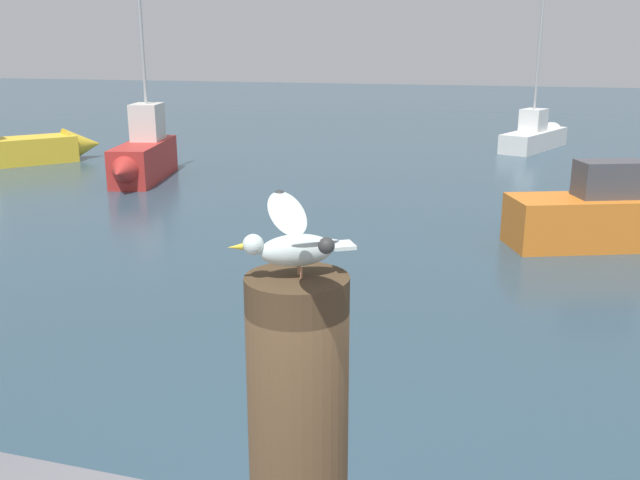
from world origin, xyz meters
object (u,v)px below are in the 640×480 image
at_px(boat_red, 142,155).
at_px(boat_white, 539,135).
at_px(seagull, 295,240).
at_px(mooring_post, 298,427).
at_px(boat_yellow, 3,146).

xyz_separation_m(boat_red, boat_white, (9.62, 8.91, -0.22)).
distance_m(seagull, boat_white, 22.47).
bearing_deg(seagull, mooring_post, 30.93).
bearing_deg(seagull, boat_yellow, 133.49).
xyz_separation_m(mooring_post, boat_white, (1.02, 22.33, -1.67)).
xyz_separation_m(boat_white, boat_yellow, (-14.62, -8.00, 0.15)).
xyz_separation_m(mooring_post, boat_red, (-8.60, 13.42, -1.45)).
distance_m(seagull, boat_yellow, 19.86).
bearing_deg(boat_red, seagull, -57.38).
xyz_separation_m(mooring_post, boat_yellow, (-13.59, 14.32, -1.53)).
relative_size(mooring_post, boat_red, 0.22).
bearing_deg(boat_yellow, boat_red, -10.24).
distance_m(mooring_post, boat_yellow, 19.80).
bearing_deg(boat_yellow, seagull, -46.51).
bearing_deg(seagull, boat_red, 122.62).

